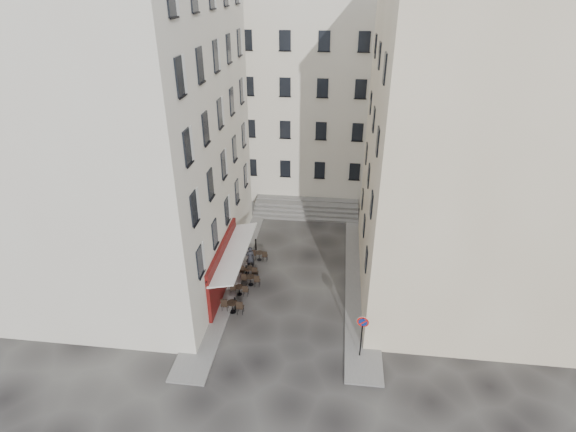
# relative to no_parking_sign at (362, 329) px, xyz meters

# --- Properties ---
(ground) EXTENTS (90.00, 90.00, 0.00)m
(ground) POSITION_rel_no_parking_sign_xyz_m (-4.30, 4.03, -1.95)
(ground) COLOR black
(ground) RESTS_ON ground
(sidewalk_left) EXTENTS (2.00, 22.00, 0.12)m
(sidewalk_left) POSITION_rel_no_parking_sign_xyz_m (-8.80, 8.03, -1.89)
(sidewalk_left) COLOR slate
(sidewalk_left) RESTS_ON ground
(sidewalk_right) EXTENTS (2.00, 18.00, 0.12)m
(sidewalk_right) POSITION_rel_no_parking_sign_xyz_m (0.20, 7.03, -1.89)
(sidewalk_right) COLOR slate
(sidewalk_right) RESTS_ON ground
(building_left) EXTENTS (12.20, 16.20, 20.60)m
(building_left) POSITION_rel_no_parking_sign_xyz_m (-14.80, 7.03, 8.36)
(building_left) COLOR beige
(building_left) RESTS_ON ground
(building_right) EXTENTS (12.20, 14.20, 18.60)m
(building_right) POSITION_rel_no_parking_sign_xyz_m (6.20, 7.53, 7.36)
(building_right) COLOR #C2B190
(building_right) RESTS_ON ground
(building_back) EXTENTS (18.20, 10.20, 18.60)m
(building_back) POSITION_rel_no_parking_sign_xyz_m (-5.30, 23.03, 7.36)
(building_back) COLOR beige
(building_back) RESTS_ON ground
(cafe_storefront) EXTENTS (1.74, 7.30, 3.50)m
(cafe_storefront) POSITION_rel_no_parking_sign_xyz_m (-8.62, 5.03, -0.08)
(cafe_storefront) COLOR #490F0A
(cafe_storefront) RESTS_ON ground
(stone_steps) EXTENTS (9.00, 3.15, 0.80)m
(stone_steps) POSITION_rel_no_parking_sign_xyz_m (-4.30, 16.60, -1.55)
(stone_steps) COLOR #5F5C5A
(stone_steps) RESTS_ON ground
(bollard_near) EXTENTS (0.12, 0.12, 0.98)m
(bollard_near) POSITION_rel_no_parking_sign_xyz_m (-7.55, 3.03, -1.43)
(bollard_near) COLOR black
(bollard_near) RESTS_ON ground
(bollard_mid) EXTENTS (0.12, 0.12, 0.98)m
(bollard_mid) POSITION_rel_no_parking_sign_xyz_m (-7.55, 6.53, -1.43)
(bollard_mid) COLOR black
(bollard_mid) RESTS_ON ground
(bollard_far) EXTENTS (0.12, 0.12, 0.98)m
(bollard_far) POSITION_rel_no_parking_sign_xyz_m (-7.55, 10.03, -1.43)
(bollard_far) COLOR black
(bollard_far) RESTS_ON ground
(no_parking_sign) EXTENTS (0.62, 0.15, 2.76)m
(no_parking_sign) POSITION_rel_no_parking_sign_xyz_m (0.00, 0.00, 0.00)
(no_parking_sign) COLOR black
(no_parking_sign) RESTS_ON ground
(bistro_table_a) EXTENTS (1.39, 0.65, 0.98)m
(bistro_table_a) POSITION_rel_no_parking_sign_xyz_m (-7.65, 2.80, -1.45)
(bistro_table_a) COLOR black
(bistro_table_a) RESTS_ON ground
(bistro_table_b) EXTENTS (1.19, 0.56, 0.84)m
(bistro_table_b) POSITION_rel_no_parking_sign_xyz_m (-7.61, 4.55, -1.52)
(bistro_table_b) COLOR black
(bistro_table_b) RESTS_ON ground
(bistro_table_c) EXTENTS (1.26, 0.59, 0.89)m
(bistro_table_c) POSITION_rel_no_parking_sign_xyz_m (-7.08, 5.67, -1.50)
(bistro_table_c) COLOR black
(bistro_table_c) RESTS_ON ground
(bistro_table_d) EXTENTS (1.36, 0.64, 0.96)m
(bistro_table_d) POSITION_rel_no_parking_sign_xyz_m (-7.41, 6.51, -1.46)
(bistro_table_d) COLOR black
(bistro_table_d) RESTS_ON ground
(bistro_table_e) EXTENTS (1.21, 0.57, 0.85)m
(bistro_table_e) POSITION_rel_no_parking_sign_xyz_m (-7.05, 8.71, -1.52)
(bistro_table_e) COLOR black
(bistro_table_e) RESTS_ON ground
(pedestrian) EXTENTS (0.74, 0.61, 1.74)m
(pedestrian) POSITION_rel_no_parking_sign_xyz_m (-7.50, 7.64, -1.08)
(pedestrian) COLOR black
(pedestrian) RESTS_ON ground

